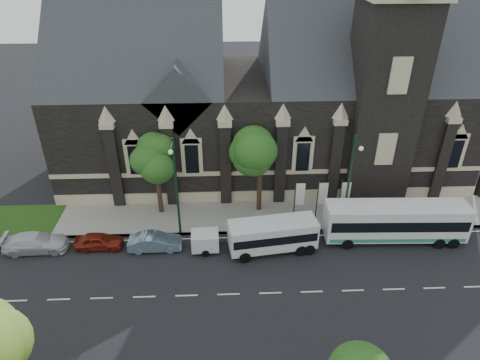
{
  "coord_description": "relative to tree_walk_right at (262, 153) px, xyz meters",
  "views": [
    {
      "loc": [
        -0.1,
        -22.13,
        22.51
      ],
      "look_at": [
        1.07,
        6.0,
        5.95
      ],
      "focal_mm": 31.9,
      "sensor_mm": 36.0,
      "label": 1
    }
  ],
  "objects": [
    {
      "name": "ground",
      "position": [
        -3.21,
        -10.71,
        -5.82
      ],
      "size": [
        160.0,
        160.0,
        0.0
      ],
      "primitive_type": "plane",
      "color": "black",
      "rests_on": "ground"
    },
    {
      "name": "sidewalk",
      "position": [
        -3.21,
        -1.21,
        -5.74
      ],
      "size": [
        80.0,
        5.0,
        0.15
      ],
      "primitive_type": "cube",
      "color": "#9B968D",
      "rests_on": "ground"
    },
    {
      "name": "museum",
      "position": [
        1.9,
        8.07,
        2.35
      ],
      "size": [
        40.0,
        17.7,
        29.9
      ],
      "color": "black",
      "rests_on": "ground"
    },
    {
      "name": "tree_walk_right",
      "position": [
        0.0,
        0.0,
        0.0
      ],
      "size": [
        4.08,
        4.08,
        7.8
      ],
      "color": "black",
      "rests_on": "ground"
    },
    {
      "name": "tree_walk_left",
      "position": [
        -9.01,
        -0.01,
        -0.08
      ],
      "size": [
        3.91,
        3.91,
        7.64
      ],
      "color": "black",
      "rests_on": "ground"
    },
    {
      "name": "street_lamp_near",
      "position": [
        6.79,
        -3.62,
        -0.71
      ],
      "size": [
        0.36,
        1.88,
        9.0
      ],
      "color": "black",
      "rests_on": "ground"
    },
    {
      "name": "street_lamp_mid",
      "position": [
        -7.21,
        -3.62,
        -0.71
      ],
      "size": [
        0.36,
        1.88,
        9.0
      ],
      "color": "black",
      "rests_on": "ground"
    },
    {
      "name": "banner_flag_left",
      "position": [
        3.08,
        -1.71,
        -3.43
      ],
      "size": [
        0.9,
        0.1,
        4.0
      ],
      "color": "black",
      "rests_on": "ground"
    },
    {
      "name": "banner_flag_center",
      "position": [
        5.08,
        -1.71,
        -3.43
      ],
      "size": [
        0.9,
        0.1,
        4.0
      ],
      "color": "black",
      "rests_on": "ground"
    },
    {
      "name": "banner_flag_right",
      "position": [
        7.08,
        -1.71,
        -3.43
      ],
      "size": [
        0.9,
        0.1,
        4.0
      ],
      "color": "black",
      "rests_on": "ground"
    },
    {
      "name": "tour_coach",
      "position": [
        10.67,
        -4.95,
        -3.98
      ],
      "size": [
        11.61,
        2.98,
        3.37
      ],
      "rotation": [
        0.0,
        0.0,
        -0.03
      ],
      "color": "silver",
      "rests_on": "ground"
    },
    {
      "name": "shuttle_bus",
      "position": [
        0.44,
        -5.9,
        -4.25
      ],
      "size": [
        7.23,
        3.3,
        2.7
      ],
      "rotation": [
        0.0,
        0.0,
        0.14
      ],
      "color": "silver",
      "rests_on": "ground"
    },
    {
      "name": "box_trailer",
      "position": [
        -5.0,
        -5.72,
        -4.86
      ],
      "size": [
        3.19,
        1.87,
        1.69
      ],
      "rotation": [
        0.0,
        0.0,
        0.04
      ],
      "color": "silver",
      "rests_on": "ground"
    },
    {
      "name": "sedan",
      "position": [
        -9.06,
        -5.42,
        -5.11
      ],
      "size": [
        4.33,
        1.59,
        1.42
      ],
      "primitive_type": "imported",
      "rotation": [
        0.0,
        0.0,
        1.59
      ],
      "color": "#6E869F",
      "rests_on": "ground"
    },
    {
      "name": "car_far_red",
      "position": [
        -13.66,
        -5.06,
        -5.15
      ],
      "size": [
        3.92,
        1.62,
        1.33
      ],
      "primitive_type": "imported",
      "rotation": [
        0.0,
        0.0,
        1.56
      ],
      "color": "maroon",
      "rests_on": "ground"
    },
    {
      "name": "car_far_white",
      "position": [
        -18.67,
        -5.13,
        -5.08
      ],
      "size": [
        5.19,
        2.27,
        1.48
      ],
      "primitive_type": "imported",
      "rotation": [
        0.0,
        0.0,
        1.61
      ],
      "color": "silver",
      "rests_on": "ground"
    }
  ]
}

